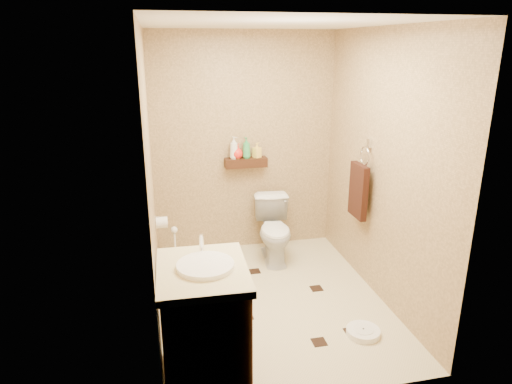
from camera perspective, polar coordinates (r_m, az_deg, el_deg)
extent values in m
plane|color=beige|center=(4.32, 1.92, -13.37)|extent=(2.50, 2.50, 0.00)
cube|color=tan|center=(5.02, -1.46, 5.92)|extent=(2.00, 0.04, 2.40)
cube|color=tan|center=(2.71, 8.72, -4.98)|extent=(2.00, 0.04, 2.40)
cube|color=tan|center=(3.73, -12.96, 1.15)|extent=(0.04, 2.50, 2.40)
cube|color=tan|center=(4.20, 15.47, 2.84)|extent=(0.04, 2.50, 2.40)
cube|color=white|center=(3.70, 2.33, 20.31)|extent=(2.00, 2.50, 0.02)
cube|color=#3D1C10|center=(4.99, -1.27, 3.71)|extent=(0.46, 0.14, 0.10)
cube|color=black|center=(4.09, -1.19, -15.29)|extent=(0.11, 0.11, 0.01)
cube|color=black|center=(4.54, 7.56, -11.85)|extent=(0.11, 0.11, 0.01)
cube|color=black|center=(3.83, 7.89, -18.08)|extent=(0.11, 0.11, 0.01)
cube|color=black|center=(4.73, -6.58, -10.49)|extent=(0.11, 0.11, 0.01)
cube|color=black|center=(3.99, 11.85, -16.70)|extent=(0.11, 0.11, 0.01)
cube|color=black|center=(4.81, -0.17, -9.88)|extent=(0.11, 0.11, 0.01)
imported|color=white|center=(4.94, 2.33, -4.78)|extent=(0.44, 0.70, 0.67)
cube|color=brown|center=(3.25, -6.42, -16.62)|extent=(0.56, 0.68, 0.82)
cube|color=beige|center=(3.03, -6.71, -9.85)|extent=(0.61, 0.73, 0.05)
cylinder|color=white|center=(3.02, -6.33, -9.29)|extent=(0.38, 0.38, 0.05)
cylinder|color=silver|center=(3.19, -6.84, -6.35)|extent=(0.03, 0.03, 0.13)
cylinder|color=white|center=(3.97, 13.24, -16.67)|extent=(0.34, 0.34, 0.05)
cylinder|color=white|center=(3.95, 13.27, -16.34)|extent=(0.16, 0.16, 0.01)
cylinder|color=#186259|center=(5.01, -9.98, -8.30)|extent=(0.10, 0.10, 0.11)
cylinder|color=white|center=(4.93, -10.11, -6.23)|extent=(0.02, 0.02, 0.31)
sphere|color=white|center=(4.87, -10.20, -4.68)|extent=(0.07, 0.07, 0.07)
cube|color=silver|center=(4.36, 13.99, 5.96)|extent=(0.03, 0.06, 0.08)
torus|color=silver|center=(4.37, 13.46, 4.42)|extent=(0.02, 0.19, 0.19)
cube|color=#32150F|center=(4.45, 12.68, 0.14)|extent=(0.06, 0.30, 0.52)
cylinder|color=white|center=(4.53, -11.69, -3.74)|extent=(0.11, 0.11, 0.11)
cylinder|color=silver|center=(4.51, -12.24, -3.06)|extent=(0.04, 0.02, 0.02)
imported|color=white|center=(4.93, -2.78, 5.56)|extent=(0.13, 0.13, 0.24)
imported|color=gold|center=(4.94, -2.49, 5.04)|extent=(0.08, 0.08, 0.15)
imported|color=red|center=(4.94, -2.38, 5.12)|extent=(0.15, 0.15, 0.16)
imported|color=green|center=(4.95, -1.20, 5.55)|extent=(0.12, 0.12, 0.23)
imported|color=#FED754|center=(4.98, 0.12, 5.26)|extent=(0.10, 0.10, 0.16)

